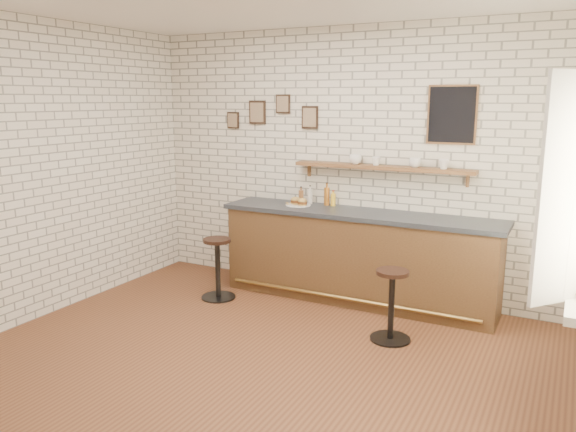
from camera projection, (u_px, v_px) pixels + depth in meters
name	position (u px, v px, depth m)	size (l,w,h in m)	color
ground	(263.00, 356.00, 4.91)	(5.00, 5.00, 0.00)	brown
bar_counter	(358.00, 256.00, 6.18)	(3.10, 0.65, 1.01)	#54391F
sandwich_plate	(298.00, 205.00, 6.43)	(0.28, 0.28, 0.01)	white
ciabatta_sandwich	(299.00, 201.00, 6.42)	(0.25, 0.18, 0.08)	tan
potato_chips	(296.00, 204.00, 6.44)	(0.26, 0.19, 0.00)	gold
bitters_bottle_brown	(301.00, 196.00, 6.58)	(0.06, 0.06, 0.19)	brown
bitters_bottle_white	(310.00, 196.00, 6.53)	(0.06, 0.06, 0.22)	silver
bitters_bottle_amber	(327.00, 196.00, 6.43)	(0.06, 0.06, 0.26)	#905217
condiment_bottle_yellow	(333.00, 199.00, 6.40)	(0.06, 0.06, 0.18)	yellow
bar_stool_left	(218.00, 266.00, 6.28)	(0.40, 0.40, 0.69)	black
bar_stool_right	(391.00, 303.00, 5.17)	(0.39, 0.39, 0.68)	black
wall_shelf	(382.00, 168.00, 6.08)	(2.00, 0.18, 0.18)	brown
shelf_cup_a	(355.00, 159.00, 6.20)	(0.14, 0.14, 0.11)	white
shelf_cup_b	(376.00, 161.00, 6.09)	(0.10, 0.10, 0.09)	white
shelf_cup_c	(415.00, 163.00, 5.90)	(0.13, 0.13, 0.10)	white
shelf_cup_d	(444.00, 164.00, 5.76)	(0.11, 0.11, 0.10)	white
back_wall_decor	(370.00, 114.00, 6.11)	(2.96, 0.02, 0.56)	black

